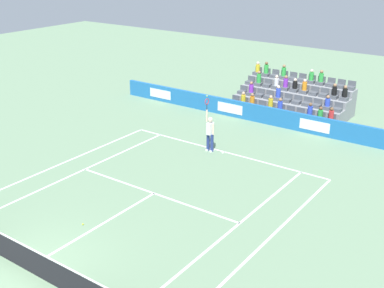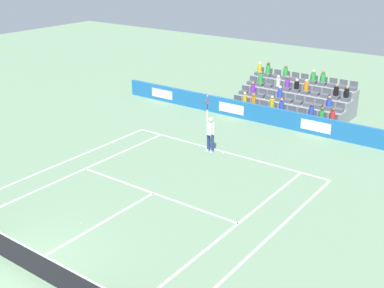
{
  "view_description": "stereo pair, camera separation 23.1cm",
  "coord_description": "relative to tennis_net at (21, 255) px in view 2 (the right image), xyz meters",
  "views": [
    {
      "loc": [
        -11.97,
        7.63,
        9.58
      ],
      "look_at": [
        0.33,
        -9.57,
        1.1
      ],
      "focal_mm": 46.46,
      "sensor_mm": 36.0,
      "label": 1
    },
    {
      "loc": [
        -12.15,
        7.49,
        9.58
      ],
      "look_at": [
        0.33,
        -9.57,
        1.1
      ],
      "focal_mm": 46.46,
      "sensor_mm": 36.0,
      "label": 2
    }
  ],
  "objects": [
    {
      "name": "tennis_net",
      "position": [
        0.0,
        0.0,
        0.0
      ],
      "size": [
        11.97,
        0.1,
        1.07
      ],
      "color": "#33383D",
      "rests_on": "ground"
    },
    {
      "name": "loose_tennis_ball",
      "position": [
        0.53,
        -2.93,
        -0.46
      ],
      "size": [
        0.07,
        0.07,
        0.07
      ],
      "primitive_type": "sphere",
      "color": "#D1E533",
      "rests_on": "ground"
    },
    {
      "name": "sponsor_barrier",
      "position": [
        -0.0,
        -16.87,
        0.02
      ],
      "size": [
        21.41,
        0.22,
        1.02
      ],
      "color": "#1E66AD",
      "rests_on": "ground"
    },
    {
      "name": "line_doubles_sideline_left",
      "position": [
        5.49,
        -5.95,
        -0.49
      ],
      "size": [
        0.1,
        11.89,
        0.01
      ],
      "primitive_type": "cube",
      "color": "white",
      "rests_on": "ground"
    },
    {
      "name": "line_singles_sideline_right",
      "position": [
        -4.12,
        -5.95,
        -0.49
      ],
      "size": [
        0.1,
        11.89,
        0.01
      ],
      "primitive_type": "cube",
      "color": "white",
      "rests_on": "ground"
    },
    {
      "name": "line_centre_mark",
      "position": [
        0.0,
        -11.79,
        -0.49
      ],
      "size": [
        0.1,
        0.2,
        0.01
      ],
      "primitive_type": "cube",
      "color": "white",
      "rests_on": "ground"
    },
    {
      "name": "line_centre_service",
      "position": [
        0.0,
        -3.2,
        -0.49
      ],
      "size": [
        0.1,
        6.4,
        0.01
      ],
      "primitive_type": "cube",
      "color": "white",
      "rests_on": "ground"
    },
    {
      "name": "line_singles_sideline_left",
      "position": [
        4.12,
        -5.95,
        -0.49
      ],
      "size": [
        0.1,
        11.89,
        0.01
      ],
      "primitive_type": "cube",
      "color": "white",
      "rests_on": "ground"
    },
    {
      "name": "line_doubles_sideline_right",
      "position": [
        -5.49,
        -5.95,
        -0.49
      ],
      "size": [
        0.1,
        11.89,
        0.01
      ],
      "primitive_type": "cube",
      "color": "white",
      "rests_on": "ground"
    },
    {
      "name": "line_service",
      "position": [
        0.0,
        -6.4,
        -0.49
      ],
      "size": [
        8.23,
        0.1,
        0.01
      ],
      "primitive_type": "cube",
      "color": "white",
      "rests_on": "ground"
    },
    {
      "name": "stadium_stand",
      "position": [
        0.0,
        -19.8,
        0.21
      ],
      "size": [
        6.82,
        3.8,
        2.62
      ],
      "color": "gray",
      "rests_on": "ground"
    },
    {
      "name": "ground_plane",
      "position": [
        0.0,
        0.0,
        -0.49
      ],
      "size": [
        80.0,
        80.0,
        0.0
      ],
      "primitive_type": "plane",
      "color": "gray"
    },
    {
      "name": "tennis_player",
      "position": [
        0.66,
        -11.57,
        0.5
      ],
      "size": [
        0.53,
        0.37,
        2.85
      ],
      "color": "navy",
      "rests_on": "ground"
    },
    {
      "name": "line_baseline",
      "position": [
        0.0,
        -11.89,
        -0.49
      ],
      "size": [
        10.97,
        0.1,
        0.01
      ],
      "primitive_type": "cube",
      "color": "white",
      "rests_on": "ground"
    }
  ]
}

